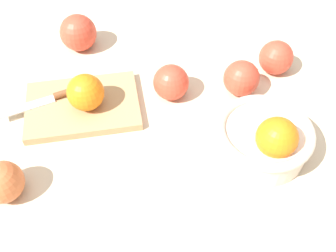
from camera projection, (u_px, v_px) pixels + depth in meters
name	position (u px, v px, depth m)	size (l,w,h in m)	color
ground_plane	(156.00, 112.00, 0.78)	(2.40, 2.40, 0.00)	beige
bowl	(265.00, 138.00, 0.68)	(0.17, 0.17, 0.11)	beige
cutting_board	(83.00, 106.00, 0.78)	(0.22, 0.16, 0.02)	tan
orange_on_board	(85.00, 94.00, 0.74)	(0.07, 0.07, 0.07)	orange
knife	(49.00, 99.00, 0.77)	(0.15, 0.08, 0.01)	silver
apple_front_center	(171.00, 82.00, 0.78)	(0.07, 0.07, 0.07)	#D6422D
apple_front_right	(78.00, 33.00, 0.88)	(0.08, 0.08, 0.08)	#D6422D
apple_back_right	(2.00, 182.00, 0.63)	(0.07, 0.07, 0.07)	#CC6638
apple_front_left	(276.00, 58.00, 0.83)	(0.07, 0.07, 0.07)	#D6422D
apple_front_left_2	(241.00, 78.00, 0.79)	(0.07, 0.07, 0.07)	#D6422D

